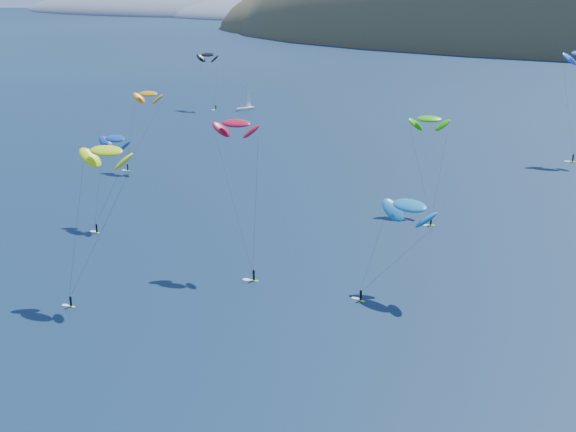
% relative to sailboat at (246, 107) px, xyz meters
% --- Properties ---
extents(headland, '(460.00, 250.00, 60.00)m').
position_rel_sailboat_xyz_m(headland, '(-364.95, 540.46, -4.23)').
color(headland, slate).
rests_on(headland, ground).
extents(sailboat, '(8.08, 7.76, 9.67)m').
position_rel_sailboat_xyz_m(sailboat, '(0.00, 0.00, 0.00)').
color(sailboat, silver).
rests_on(sailboat, ground).
extents(kitesurfer_1, '(7.67, 8.23, 19.73)m').
position_rel_sailboat_xyz_m(kitesurfer_1, '(20.32, -81.92, 16.71)').
color(kitesurfer_1, '#AEFC1C').
rests_on(kitesurfer_1, ground).
extents(kitesurfer_2, '(8.49, 10.66, 23.32)m').
position_rel_sailboat_xyz_m(kitesurfer_2, '(61.36, -147.83, 20.08)').
color(kitesurfer_2, '#AEFC1C').
rests_on(kitesurfer_2, ground).
extents(kitesurfer_3, '(9.57, 14.63, 19.86)m').
position_rel_sailboat_xyz_m(kitesurfer_3, '(89.75, -85.43, 16.84)').
color(kitesurfer_3, '#AEFC1C').
rests_on(kitesurfer_3, ground).
extents(kitesurfer_5, '(10.19, 11.56, 15.49)m').
position_rel_sailboat_xyz_m(kitesurfer_5, '(100.25, -128.52, 12.03)').
color(kitesurfer_5, '#AEFC1C').
rests_on(kitesurfer_5, ground).
extents(kitesurfer_9, '(11.32, 9.58, 24.71)m').
position_rel_sailboat_xyz_m(kitesurfer_9, '(71.77, -128.98, 21.72)').
color(kitesurfer_9, '#AEFC1C').
rests_on(kitesurfer_9, ground).
extents(kitesurfer_10, '(7.86, 10.94, 17.76)m').
position_rel_sailboat_xyz_m(kitesurfer_10, '(40.50, -120.00, 14.80)').
color(kitesurfer_10, '#AEFC1C').
rests_on(kitesurfer_10, ground).
extents(kitesurfer_12, '(10.05, 6.33, 20.32)m').
position_rel_sailboat_xyz_m(kitesurfer_12, '(-13.31, -1.96, 17.09)').
color(kitesurfer_12, '#AEFC1C').
rests_on(kitesurfer_12, ground).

